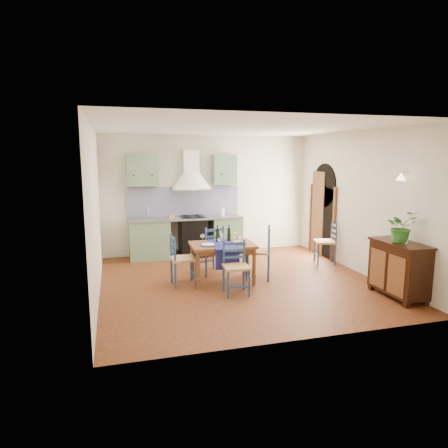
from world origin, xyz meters
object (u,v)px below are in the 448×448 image
at_px(sideboard, 399,267).
at_px(chair_near, 236,267).
at_px(dining_table, 223,248).
at_px(potted_plant, 401,227).

bearing_deg(sideboard, chair_near, 160.45).
height_order(dining_table, potted_plant, potted_plant).
bearing_deg(dining_table, potted_plant, -31.59).
xyz_separation_m(sideboard, potted_plant, (-0.03, -0.03, 0.69)).
bearing_deg(dining_table, chair_near, -85.28).
distance_m(dining_table, chair_near, 0.67).
distance_m(dining_table, sideboard, 3.00).
xyz_separation_m(chair_near, potted_plant, (2.49, -0.92, 0.73)).
bearing_deg(sideboard, potted_plant, -139.68).
xyz_separation_m(dining_table, chair_near, (0.05, -0.64, -0.19)).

